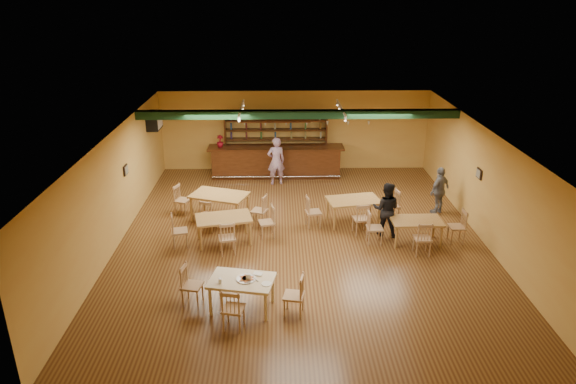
{
  "coord_description": "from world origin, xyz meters",
  "views": [
    {
      "loc": [
        -0.63,
        -13.06,
        6.55
      ],
      "look_at": [
        -0.36,
        0.6,
        1.15
      ],
      "focal_mm": 32.48,
      "sensor_mm": 36.0,
      "label": 1
    }
  ],
  "objects_px": {
    "dining_table_a": "(220,207)",
    "dining_table_c": "(224,229)",
    "dining_table_b": "(353,211)",
    "patron_right_a": "(386,209)",
    "dining_table_d": "(416,231)",
    "bar_counter": "(276,161)",
    "near_table": "(242,294)",
    "patron_bar": "(276,161)"
  },
  "relations": [
    {
      "from": "dining_table_d",
      "to": "near_table",
      "type": "distance_m",
      "value": 5.48
    },
    {
      "from": "dining_table_d",
      "to": "patron_right_a",
      "type": "xyz_separation_m",
      "value": [
        -0.74,
        0.51,
        0.44
      ]
    },
    {
      "from": "dining_table_b",
      "to": "near_table",
      "type": "distance_m",
      "value": 5.31
    },
    {
      "from": "bar_counter",
      "to": "patron_right_a",
      "type": "distance_m",
      "value": 5.85
    },
    {
      "from": "bar_counter",
      "to": "dining_table_c",
      "type": "distance_m",
      "value": 5.52
    },
    {
      "from": "bar_counter",
      "to": "dining_table_b",
      "type": "bearing_deg",
      "value": -61.36
    },
    {
      "from": "dining_table_a",
      "to": "dining_table_b",
      "type": "height_order",
      "value": "dining_table_a"
    },
    {
      "from": "dining_table_c",
      "to": "dining_table_b",
      "type": "bearing_deg",
      "value": 5.21
    },
    {
      "from": "dining_table_a",
      "to": "patron_right_a",
      "type": "distance_m",
      "value": 4.9
    },
    {
      "from": "near_table",
      "to": "patron_bar",
      "type": "bearing_deg",
      "value": 95.95
    },
    {
      "from": "bar_counter",
      "to": "patron_bar",
      "type": "distance_m",
      "value": 0.87
    },
    {
      "from": "dining_table_a",
      "to": "dining_table_c",
      "type": "bearing_deg",
      "value": -60.52
    },
    {
      "from": "dining_table_a",
      "to": "patron_bar",
      "type": "relative_size",
      "value": 0.95
    },
    {
      "from": "dining_table_c",
      "to": "near_table",
      "type": "distance_m",
      "value": 3.3
    },
    {
      "from": "bar_counter",
      "to": "patron_bar",
      "type": "bearing_deg",
      "value": -89.65
    },
    {
      "from": "bar_counter",
      "to": "dining_table_a",
      "type": "xyz_separation_m",
      "value": [
        -1.68,
        -3.84,
        -0.16
      ]
    },
    {
      "from": "dining_table_d",
      "to": "near_table",
      "type": "xyz_separation_m",
      "value": [
        -4.53,
        -3.07,
        0.03
      ]
    },
    {
      "from": "dining_table_d",
      "to": "patron_right_a",
      "type": "height_order",
      "value": "patron_right_a"
    },
    {
      "from": "dining_table_a",
      "to": "patron_right_a",
      "type": "xyz_separation_m",
      "value": [
        4.75,
        -1.13,
        0.37
      ]
    },
    {
      "from": "dining_table_a",
      "to": "patron_bar",
      "type": "xyz_separation_m",
      "value": [
        1.68,
        3.01,
        0.45
      ]
    },
    {
      "from": "bar_counter",
      "to": "patron_bar",
      "type": "relative_size",
      "value": 2.89
    },
    {
      "from": "near_table",
      "to": "patron_right_a",
      "type": "height_order",
      "value": "patron_right_a"
    },
    {
      "from": "patron_bar",
      "to": "near_table",
      "type": "bearing_deg",
      "value": 72.48
    },
    {
      "from": "dining_table_d",
      "to": "patron_bar",
      "type": "xyz_separation_m",
      "value": [
        -3.81,
        4.66,
        0.51
      ]
    },
    {
      "from": "dining_table_b",
      "to": "dining_table_c",
      "type": "xyz_separation_m",
      "value": [
        -3.69,
        -1.16,
        -0.01
      ]
    },
    {
      "from": "near_table",
      "to": "dining_table_d",
      "type": "bearing_deg",
      "value": 45.41
    },
    {
      "from": "dining_table_b",
      "to": "dining_table_a",
      "type": "bearing_deg",
      "value": 164.83
    },
    {
      "from": "dining_table_b",
      "to": "patron_right_a",
      "type": "distance_m",
      "value": 1.2
    },
    {
      "from": "dining_table_a",
      "to": "dining_table_c",
      "type": "distance_m",
      "value": 1.51
    },
    {
      "from": "bar_counter",
      "to": "dining_table_d",
      "type": "xyz_separation_m",
      "value": [
        3.81,
        -5.48,
        -0.23
      ]
    },
    {
      "from": "near_table",
      "to": "patron_bar",
      "type": "xyz_separation_m",
      "value": [
        0.72,
        7.73,
        0.49
      ]
    },
    {
      "from": "dining_table_a",
      "to": "patron_right_a",
      "type": "relative_size",
      "value": 1.04
    },
    {
      "from": "dining_table_a",
      "to": "patron_bar",
      "type": "distance_m",
      "value": 3.48
    },
    {
      "from": "dining_table_c",
      "to": "dining_table_d",
      "type": "relative_size",
      "value": 1.09
    },
    {
      "from": "dining_table_a",
      "to": "near_table",
      "type": "distance_m",
      "value": 4.81
    },
    {
      "from": "near_table",
      "to": "dining_table_b",
      "type": "bearing_deg",
      "value": 66.92
    },
    {
      "from": "dining_table_a",
      "to": "near_table",
      "type": "bearing_deg",
      "value": -59.03
    },
    {
      "from": "dining_table_b",
      "to": "near_table",
      "type": "bearing_deg",
      "value": -134.73
    },
    {
      "from": "dining_table_b",
      "to": "dining_table_d",
      "type": "height_order",
      "value": "dining_table_b"
    },
    {
      "from": "dining_table_a",
      "to": "dining_table_d",
      "type": "bearing_deg",
      "value": 2.84
    },
    {
      "from": "patron_bar",
      "to": "dining_table_a",
      "type": "bearing_deg",
      "value": 48.68
    },
    {
      "from": "patron_bar",
      "to": "patron_right_a",
      "type": "xyz_separation_m",
      "value": [
        3.07,
        -4.15,
        -0.07
      ]
    }
  ]
}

